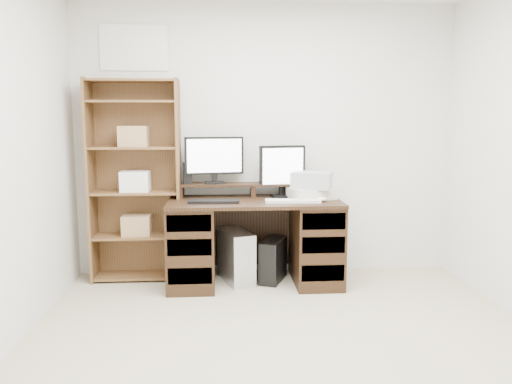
{
  "coord_description": "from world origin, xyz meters",
  "views": [
    {
      "loc": [
        -0.42,
        -2.65,
        1.45
      ],
      "look_at": [
        -0.13,
        1.43,
        0.85
      ],
      "focal_mm": 35.0,
      "sensor_mm": 36.0,
      "label": 1
    }
  ],
  "objects": [
    {
      "name": "room",
      "position": [
        -0.0,
        0.0,
        1.25
      ],
      "size": [
        3.54,
        4.04,
        2.54
      ],
      "color": "#BBAF8F",
      "rests_on": "ground"
    },
    {
      "name": "desk",
      "position": [
        -0.13,
        1.64,
        0.39
      ],
      "size": [
        1.5,
        0.7,
        0.75
      ],
      "color": "black",
      "rests_on": "ground"
    },
    {
      "name": "riser_shelf",
      "position": [
        -0.13,
        1.85,
        0.84
      ],
      "size": [
        1.4,
        0.22,
        0.12
      ],
      "color": "black",
      "rests_on": "desk"
    },
    {
      "name": "monitor_wide",
      "position": [
        -0.48,
        1.86,
        1.11
      ],
      "size": [
        0.53,
        0.16,
        0.42
      ],
      "rotation": [
        0.0,
        0.0,
        0.16
      ],
      "color": "black",
      "rests_on": "riser_shelf"
    },
    {
      "name": "monitor_small",
      "position": [
        0.14,
        1.8,
        1.0
      ],
      "size": [
        0.42,
        0.19,
        0.46
      ],
      "rotation": [
        0.0,
        0.0,
        0.2
      ],
      "color": "black",
      "rests_on": "desk"
    },
    {
      "name": "speaker",
      "position": [
        -0.72,
        1.86,
        0.97
      ],
      "size": [
        0.09,
        0.09,
        0.19
      ],
      "primitive_type": "cube",
      "rotation": [
        0.0,
        0.0,
        0.16
      ],
      "color": "black",
      "rests_on": "riser_shelf"
    },
    {
      "name": "keyboard_black",
      "position": [
        -0.48,
        1.51,
        0.76
      ],
      "size": [
        0.43,
        0.16,
        0.02
      ],
      "primitive_type": "cube",
      "rotation": [
        0.0,
        0.0,
        -0.04
      ],
      "color": "black",
      "rests_on": "desk"
    },
    {
      "name": "keyboard_white",
      "position": [
        0.19,
        1.49,
        0.76
      ],
      "size": [
        0.48,
        0.17,
        0.02
      ],
      "primitive_type": "cube",
      "rotation": [
        0.0,
        0.0,
        -0.06
      ],
      "color": "silver",
      "rests_on": "desk"
    },
    {
      "name": "mouse",
      "position": [
        0.44,
        1.51,
        0.77
      ],
      "size": [
        0.11,
        0.08,
        0.04
      ],
      "primitive_type": "ellipsoid",
      "rotation": [
        0.0,
        0.0,
        0.18
      ],
      "color": "silver",
      "rests_on": "desk"
    },
    {
      "name": "printer",
      "position": [
        0.38,
        1.67,
        0.8
      ],
      "size": [
        0.44,
        0.37,
        0.09
      ],
      "primitive_type": "cube",
      "rotation": [
        0.0,
        0.0,
        0.3
      ],
      "color": "beige",
      "rests_on": "desk"
    },
    {
      "name": "basket",
      "position": [
        0.38,
        1.67,
        0.92
      ],
      "size": [
        0.4,
        0.34,
        0.15
      ],
      "primitive_type": "cube",
      "rotation": [
        0.0,
        0.0,
        -0.35
      ],
      "color": "#A3A8AD",
      "rests_on": "printer"
    },
    {
      "name": "tower_silver",
      "position": [
        -0.29,
        1.69,
        0.23
      ],
      "size": [
        0.34,
        0.5,
        0.46
      ],
      "primitive_type": "cube",
      "rotation": [
        0.0,
        0.0,
        0.33
      ],
      "color": "silver",
      "rests_on": "ground"
    },
    {
      "name": "tower_black",
      "position": [
        0.04,
        1.69,
        0.19
      ],
      "size": [
        0.29,
        0.41,
        0.38
      ],
      "rotation": [
        0.0,
        0.0,
        -0.38
      ],
      "color": "black",
      "rests_on": "ground"
    },
    {
      "name": "bookshelf",
      "position": [
        -1.18,
        1.86,
        0.92
      ],
      "size": [
        0.8,
        0.3,
        1.8
      ],
      "color": "brown",
      "rests_on": "ground"
    }
  ]
}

